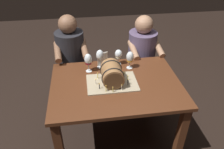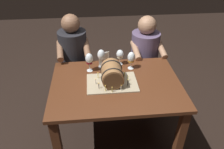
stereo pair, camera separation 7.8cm
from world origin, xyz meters
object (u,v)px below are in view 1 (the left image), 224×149
Objects in this scene: wine_glass_red at (88,60)px; person_seated_left at (73,66)px; wine_glass_amber at (130,57)px; wine_glass_empty at (100,55)px; wine_glass_white at (118,54)px; barrel_cake at (112,75)px; dining_table at (116,93)px; menu_card at (103,59)px; person_seated_right at (141,63)px.

person_seated_left is (-0.19, 0.43, -0.32)m from wine_glass_red.
wine_glass_red is at bearing -179.34° from wine_glass_amber.
wine_glass_white is at bearing 10.89° from wine_glass_empty.
wine_glass_amber is (0.10, -0.09, 0.01)m from wine_glass_white.
dining_table is at bearing -9.20° from barrel_cake.
barrel_cake is (-0.04, 0.01, 0.21)m from dining_table.
barrel_cake is at bearing -49.58° from wine_glass_red.
dining_table is 7.22× the size of wine_glass_white.
wine_glass_red reaches higher than dining_table.
menu_card is (-0.05, 0.33, -0.01)m from barrel_cake.
person_seated_right reaches higher than menu_card.
wine_glass_amber is at bearing -120.41° from person_seated_right.
wine_glass_red is 0.99× the size of wine_glass_empty.
wine_glass_red is at bearing -153.79° from wine_glass_empty.
wine_glass_amber is at bearing 48.10° from barrel_cake.
wine_glass_empty reaches higher than menu_card.
menu_card is at bearing -45.01° from person_seated_left.
person_seated_right is at bearing 33.66° from wine_glass_empty.
menu_card is at bearing 105.05° from dining_table.
person_seated_right is (0.47, 0.67, -0.30)m from barrel_cake.
wine_glass_empty is at bearing 169.49° from wine_glass_amber.
menu_card is 0.69m from person_seated_right.
menu_card is 0.13× the size of person_seated_left.
person_seated_left is (-0.51, 0.33, -0.31)m from wine_glass_white.
person_seated_right is (0.55, 0.37, -0.35)m from wine_glass_empty.
menu_card is at bearing -175.75° from wine_glass_white.
barrel_cake is at bearing -109.06° from wine_glass_white.
wine_glass_empty is (-0.12, 0.31, 0.26)m from dining_table.
barrel_cake is 2.97× the size of menu_card.
person_seated_right is (0.25, 0.42, -0.33)m from wine_glass_amber.
wine_glass_red is 0.43m from wine_glass_amber.
person_seated_left reaches higher than wine_glass_empty.
menu_card reaches higher than dining_table.
wine_glass_amber is 0.59m from person_seated_right.
wine_glass_empty is at bearing -169.11° from wine_glass_white.
person_seated_left is at bearing 122.54° from dining_table.
wine_glass_white is (0.32, 0.10, -0.02)m from wine_glass_red.
barrel_cake is 2.78× the size of wine_glass_white.
dining_table is 0.21m from barrel_cake.
wine_glass_white is 0.89× the size of wine_glass_amber.
menu_card is 0.14× the size of person_seated_right.
wine_glass_empty is (0.12, 0.06, 0.01)m from wine_glass_red.
dining_table is 0.81m from person_seated_left.
wine_glass_empty is 1.07× the size of wine_glass_amber.
barrel_cake reaches higher than wine_glass_empty.
wine_glass_red is 1.25× the size of menu_card.
dining_table is at bearing -122.57° from person_seated_right.
menu_card is (-0.27, 0.08, -0.04)m from wine_glass_amber.
wine_glass_amber is at bearing 0.66° from wine_glass_red.
menu_card is at bearing -146.81° from person_seated_right.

